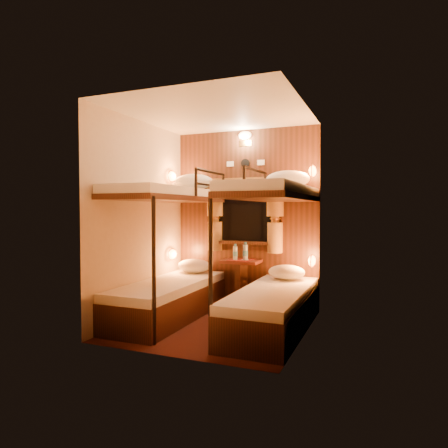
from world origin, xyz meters
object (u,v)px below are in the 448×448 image
at_px(bunk_right, 273,279).
at_px(table, 241,277).
at_px(bunk_left, 169,272).
at_px(bottle_left, 235,253).
at_px(bottle_right, 245,252).

relative_size(bunk_right, table, 2.90).
xyz_separation_m(bunk_right, table, (-0.65, 0.78, -0.14)).
height_order(bunk_left, table, bunk_left).
bearing_deg(bunk_left, bottle_left, 51.87).
bearing_deg(bottle_right, bottle_left, -169.37).
distance_m(bunk_left, bottle_right, 1.06).
xyz_separation_m(bottle_left, bottle_right, (0.13, 0.02, 0.01)).
relative_size(bunk_right, bottle_right, 7.86).
distance_m(table, bottle_left, 0.34).
bearing_deg(bottle_right, bunk_right, -52.68).
height_order(bunk_right, bottle_left, bunk_right).
relative_size(bunk_left, bottle_right, 7.86).
distance_m(bunk_left, table, 1.02).
xyz_separation_m(bunk_right, bottle_left, (-0.72, 0.74, 0.18)).
height_order(bunk_left, bottle_left, bunk_left).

